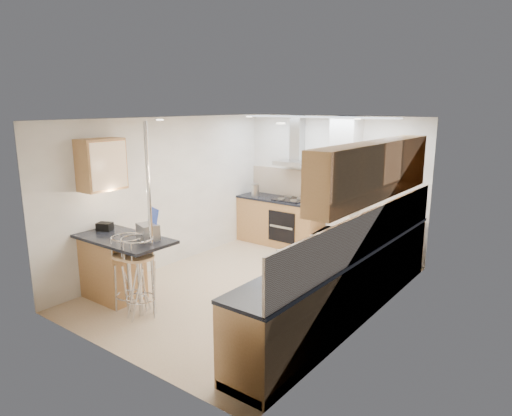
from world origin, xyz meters
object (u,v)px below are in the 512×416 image
Objects in this scene: microwave at (331,242)px; laptop at (148,232)px; bar_stool_near at (129,274)px; bar_stool_end at (139,277)px; bread_bin at (299,260)px.

laptop is at bearing 109.99° from microwave.
microwave reaches higher than laptop.
bar_stool_near is 0.20m from bar_stool_end.
bar_stool_near is 2.35m from bread_bin.
laptop is 0.29× the size of bar_stool_near.
bread_bin reaches higher than bar_stool_end.
laptop reaches higher than bread_bin.
bar_stool_end is 2.72× the size of bread_bin.
microwave reaches higher than bar_stool_near.
microwave is at bearing -51.93° from bar_stool_end.
bar_stool_near is (-2.23, -1.32, -0.53)m from microwave.
bar_stool_near is 2.67× the size of bread_bin.
laptop is at bearing 31.40° from bar_stool_end.
laptop is (-2.18, -1.02, -0.01)m from microwave.
microwave is 0.71m from bread_bin.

